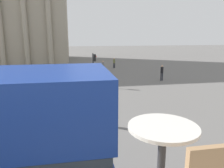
{
  "coord_description": "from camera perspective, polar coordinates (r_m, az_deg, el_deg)",
  "views": [
    {
      "loc": [
        0.11,
        -1.96,
        5.13
      ],
      "look_at": [
        3.34,
        15.75,
        1.06
      ],
      "focal_mm": 35.0,
      "sensor_mm": 36.0,
      "label": 1
    }
  ],
  "objects": [
    {
      "name": "cafe_dining_table",
      "position": [
        2.01,
        12.97,
        -15.7
      ],
      "size": [
        0.6,
        0.6,
        0.73
      ],
      "color": "#2D2D30",
      "rests_on": "cafe_floor_slab"
    },
    {
      "name": "traffic_light_near",
      "position": [
        13.3,
        -12.58,
        -0.53
      ],
      "size": [
        0.42,
        0.24,
        3.25
      ],
      "color": "black",
      "rests_on": "ground_plane"
    },
    {
      "name": "traffic_light_mid",
      "position": [
        21.84,
        -4.75,
        5.02
      ],
      "size": [
        0.42,
        0.24,
        3.36
      ],
      "color": "black",
      "rests_on": "ground_plane"
    },
    {
      "name": "pedestrian_black",
      "position": [
        25.42,
        12.9,
        3.18
      ],
      "size": [
        0.32,
        0.32,
        1.8
      ],
      "rotation": [
        0.0,
        0.0,
        3.5
      ],
      "color": "#282B33",
      "rests_on": "ground_plane"
    },
    {
      "name": "pedestrian_olive",
      "position": [
        34.37,
        0.55,
        5.69
      ],
      "size": [
        0.32,
        0.32,
        1.59
      ],
      "rotation": [
        0.0,
        0.0,
        4.78
      ],
      "color": "#282B33",
      "rests_on": "ground_plane"
    },
    {
      "name": "pedestrian_grey",
      "position": [
        30.02,
        -2.36,
        4.73
      ],
      "size": [
        0.32,
        0.32,
        1.66
      ],
      "rotation": [
        0.0,
        0.0,
        1.06
      ],
      "color": "#282B33",
      "rests_on": "ground_plane"
    }
  ]
}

